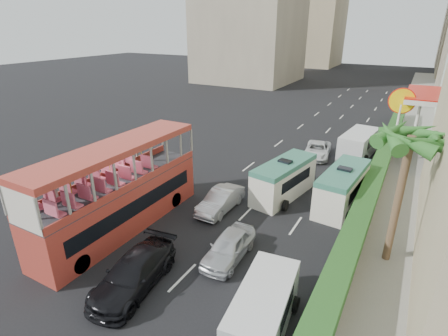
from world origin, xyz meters
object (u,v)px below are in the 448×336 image
Objects in this scene: car_black at (135,286)px; panel_van_far at (358,144)px; car_silver_lane_a at (221,210)px; car_silver_lane_b at (229,258)px; minibus_far at (342,188)px; palm_tree at (398,202)px; van_asset at (317,157)px; minibus_near at (284,179)px; shell_station at (442,125)px; panel_van_near at (263,310)px; double_decker_bus at (119,188)px.

car_black is 0.94× the size of panel_van_far.
car_silver_lane_b is (2.82, -4.12, 0.00)m from car_silver_lane_a.
minibus_far is 6.19m from palm_tree.
car_silver_lane_a is 0.72× the size of minibus_far.
car_black is 12.77m from palm_tree.
minibus_near is (0.03, -8.79, 1.26)m from van_asset.
car_silver_lane_a is at bearing -115.95° from minibus_near.
shell_station is at bearing 23.98° from van_asset.
car_black is at bearing 179.62° from panel_van_near.
shell_station is at bearing 65.84° from car_silver_lane_b.
car_black is 1.10× the size of panel_van_near.
panel_van_near is at bearing -87.22° from minibus_far.
van_asset is 0.79× the size of minibus_far.
car_silver_lane_b is 4.78m from car_black.
shell_station reaches higher than minibus_near.
double_decker_bus is 1.94× the size of minibus_near.
panel_van_far is 0.85× the size of palm_tree.
double_decker_bus reaches higher than panel_van_far.
double_decker_bus reaches higher than car_silver_lane_b.
van_asset is 0.80× the size of minibus_near.
palm_tree is at bearing 29.96° from car_black.
double_decker_bus is 2.76× the size of car_silver_lane_b.
double_decker_bus is 10.79m from minibus_near.
panel_van_far is at bearing 78.85° from car_silver_lane_b.
minibus_far is 10.40m from panel_van_far.
minibus_near is at bearing 54.61° from car_silver_lane_a.
minibus_near is (-0.03, 7.92, 1.26)m from car_silver_lane_b.
minibus_near reaches higher than car_silver_lane_a.
palm_tree is (3.98, -15.19, 2.29)m from panel_van_far.
palm_tree reaches higher than car_black.
car_black is 29.22m from shell_station.
palm_tree is at bearing -2.06° from car_silver_lane_a.
van_asset is 15.27m from palm_tree.
panel_van_far is at bearing 99.15° from minibus_far.
minibus_near is 17.41m from shell_station.
panel_van_near reaches higher than car_silver_lane_a.
minibus_far is at bearing 39.92° from double_decker_bus.
palm_tree is 0.80× the size of shell_station.
palm_tree is (13.80, 4.00, 0.85)m from double_decker_bus.
double_decker_bus is at bearing -130.40° from car_silver_lane_a.
car_silver_lane_b is 24.56m from shell_station.
car_silver_lane_a is 22.23m from shell_station.
minibus_near is 1.05× the size of panel_van_far.
minibus_far is at bearing 124.13° from palm_tree.
car_silver_lane_a is 0.81× the size of car_black.
car_black is at bearing -41.00° from double_decker_bus.
panel_van_near reaches higher than car_silver_lane_b.
car_silver_lane_b is 8.57m from palm_tree.
panel_van_far is 7.45m from shell_station.
minibus_near is 11.66m from panel_van_near.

